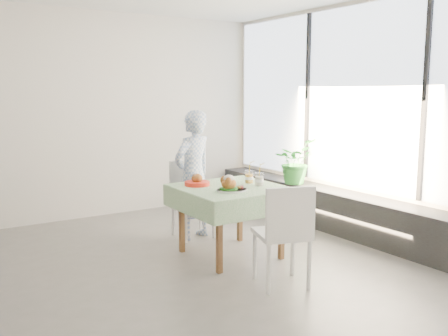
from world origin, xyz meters
TOP-DOWN VIEW (x-y plane):
  - floor at (0.00, 0.00)m, footprint 6.00×6.00m
  - wall_back at (0.00, 2.50)m, footprint 6.00×0.02m
  - wall_front at (0.00, -2.50)m, footprint 6.00×0.02m
  - wall_right at (3.00, 0.00)m, footprint 0.02×5.00m
  - window_pane at (2.97, 0.00)m, footprint 0.01×4.80m
  - window_ledge at (2.80, 0.00)m, footprint 0.40×4.80m
  - cafe_table at (1.15, 0.07)m, footprint 1.05×1.05m
  - chair_far at (1.17, 0.91)m, footprint 0.46×0.46m
  - chair_near at (1.08, -0.86)m, footprint 0.55×0.55m
  - diner at (1.15, 0.86)m, footprint 0.63×0.51m
  - main_dish at (1.02, -0.12)m, footprint 0.33×0.33m
  - juice_cup_orange at (1.44, 0.14)m, footprint 0.10×0.10m
  - juice_cup_lemonade at (1.44, -0.04)m, footprint 0.10×0.10m
  - second_dish at (0.90, 0.33)m, footprint 0.27×0.27m
  - potted_plant at (2.70, 0.85)m, footprint 0.68×0.65m

SIDE VIEW (x-z plane):
  - floor at x=0.00m, z-range 0.00..0.00m
  - window_ledge at x=2.80m, z-range 0.00..0.50m
  - chair_far at x=1.17m, z-range -0.17..0.73m
  - chair_near at x=1.08m, z-range -0.18..0.75m
  - cafe_table at x=1.15m, z-range 0.09..0.83m
  - diner at x=1.15m, z-range 0.00..1.51m
  - second_dish at x=0.90m, z-range 0.72..0.84m
  - main_dish at x=1.02m, z-range 0.71..0.88m
  - potted_plant at x=2.70m, z-range 0.50..1.10m
  - juice_cup_lemonade at x=1.44m, z-range 0.67..0.94m
  - juice_cup_orange at x=1.44m, z-range 0.67..0.94m
  - wall_back at x=0.00m, z-range 0.00..2.80m
  - wall_front at x=0.00m, z-range 0.00..2.80m
  - wall_right at x=3.00m, z-range 0.00..2.80m
  - window_pane at x=2.97m, z-range 0.56..2.74m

